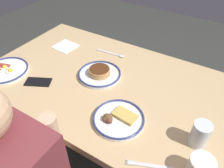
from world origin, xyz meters
The scene contains 11 objects.
ground_plane centered at (0.00, 0.00, 0.00)m, with size 6.00×6.00×0.00m, color #333530.
dining_table centered at (0.00, 0.00, 0.69)m, with size 1.46×0.87×0.76m.
plate_near_main centered at (0.06, -0.02, 0.77)m, with size 0.25×0.25×0.05m.
plate_center_pancakes centered at (-0.20, 0.22, 0.77)m, with size 0.25×0.25×0.05m.
plate_far_companion centered at (0.57, 0.25, 0.77)m, with size 0.27×0.27×0.04m.
coffee_mug centered at (-0.59, 0.29, 0.81)m, with size 0.09×0.12×0.10m.
drinking_glass centered at (-0.55, 0.15, 0.81)m, with size 0.08×0.08×0.12m.
cell_phone centered at (0.33, 0.22, 0.76)m, with size 0.14×0.07×0.01m, color black.
paper_napkin centered at (0.46, -0.17, 0.76)m, with size 0.15×0.14×0.00m, color white.
fork_near centered at (-0.42, 0.36, 0.76)m, with size 0.18×0.09×0.01m.
tea_spoon centered at (0.11, -0.26, 0.76)m, with size 0.21×0.03×0.01m.
Camera 1 is at (-0.53, 0.80, 1.55)m, focal length 34.75 mm.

